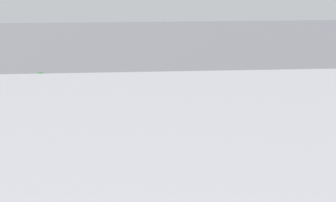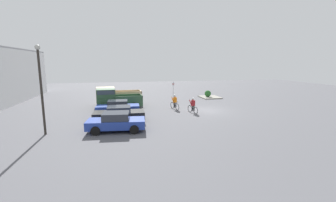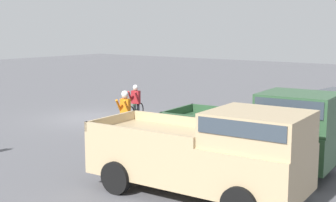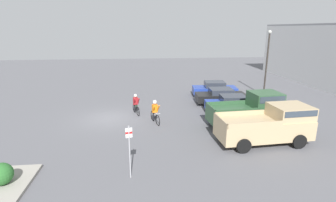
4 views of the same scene
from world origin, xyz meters
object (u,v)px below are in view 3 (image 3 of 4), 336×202
sedan_2 (292,128)px  pickup_truck_0 (264,130)px  cyclist_0 (125,111)px  cyclist_1 (136,103)px  pickup_truck_1 (210,151)px  sedan_1 (317,116)px

sedan_2 → pickup_truck_0: 2.82m
pickup_truck_0 → cyclist_0: bearing=-101.1°
sedan_2 → pickup_truck_0: bearing=5.9°
cyclist_0 → cyclist_1: bearing=-148.0°
cyclist_0 → cyclist_1: cyclist_0 is taller
pickup_truck_1 → pickup_truck_0: bearing=179.2°
sedan_2 → cyclist_1: size_ratio=2.51×
pickup_truck_0 → cyclist_1: pickup_truck_0 is taller
pickup_truck_0 → cyclist_1: 8.66m
cyclist_0 → cyclist_1: size_ratio=1.02×
pickup_truck_0 → cyclist_1: (-3.50, -7.91, -0.40)m
pickup_truck_1 → cyclist_1: size_ratio=3.23×
cyclist_0 → pickup_truck_0: bearing=78.9°
pickup_truck_0 → pickup_truck_1: pickup_truck_0 is taller
sedan_2 → cyclist_0: 6.42m
sedan_1 → pickup_truck_1: bearing=2.4°
sedan_2 → cyclist_1: 7.66m
sedan_2 → pickup_truck_0: (2.76, 0.28, 0.45)m
sedan_1 → cyclist_1: bearing=-74.7°
pickup_truck_0 → pickup_truck_1: size_ratio=0.92×
sedan_2 → cyclist_0: bearing=-76.7°
pickup_truck_0 → cyclist_1: bearing=-113.9°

